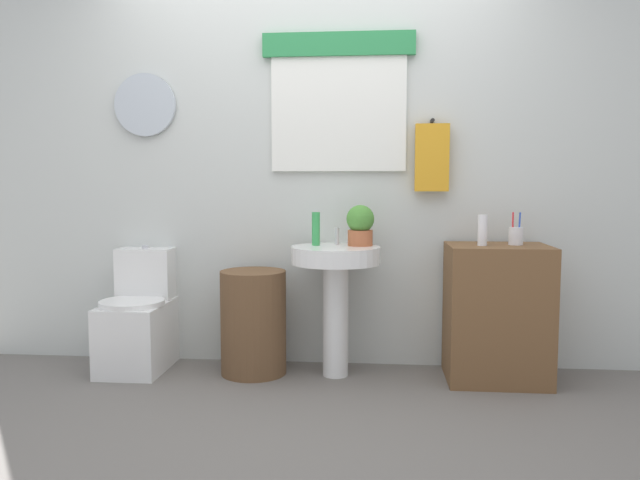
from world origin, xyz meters
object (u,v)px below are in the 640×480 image
at_px(laundry_hamper, 253,322).
at_px(pedestal_sink, 336,278).
at_px(toothbrush_cup, 516,236).
at_px(soap_bottle, 316,229).
at_px(toilet, 139,322).
at_px(lotion_bottle, 482,230).
at_px(potted_plant, 360,225).
at_px(wooden_cabinet, 497,313).

distance_m(laundry_hamper, pedestal_sink, 0.56).
bearing_deg(toothbrush_cup, soap_bottle, 178.50).
relative_size(toilet, laundry_hamper, 1.21).
bearing_deg(soap_bottle, laundry_hamper, -172.26).
bearing_deg(laundry_hamper, pedestal_sink, -0.00).
xyz_separation_m(toilet, lotion_bottle, (2.03, -0.07, 0.58)).
bearing_deg(toilet, soap_bottle, 1.00).
distance_m(soap_bottle, lotion_bottle, 0.95).
bearing_deg(potted_plant, lotion_bottle, -8.31).
height_order(soap_bottle, potted_plant, potted_plant).
height_order(pedestal_sink, wooden_cabinet, wooden_cabinet).
height_order(toilet, toothbrush_cup, toothbrush_cup).
relative_size(laundry_hamper, potted_plant, 2.58).
bearing_deg(lotion_bottle, pedestal_sink, 177.22).
bearing_deg(wooden_cabinet, toilet, 179.16).
relative_size(wooden_cabinet, toothbrush_cup, 4.22).
height_order(potted_plant, lotion_bottle, potted_plant).
xyz_separation_m(laundry_hamper, pedestal_sink, (0.49, -0.00, 0.27)).
bearing_deg(pedestal_sink, laundry_hamper, 180.00).
height_order(soap_bottle, toothbrush_cup, toothbrush_cup).
distance_m(potted_plant, lotion_bottle, 0.69).
height_order(laundry_hamper, wooden_cabinet, wooden_cabinet).
relative_size(wooden_cabinet, soap_bottle, 3.98).
bearing_deg(toothbrush_cup, pedestal_sink, -178.87).
relative_size(pedestal_sink, toothbrush_cup, 4.13).
height_order(toilet, laundry_hamper, toilet).
bearing_deg(wooden_cabinet, lotion_bottle, -157.90).
bearing_deg(laundry_hamper, toilet, 177.51).
xyz_separation_m(laundry_hamper, lotion_bottle, (1.31, -0.04, 0.56)).
bearing_deg(soap_bottle, toothbrush_cup, -1.50).
bearing_deg(wooden_cabinet, potted_plant, 175.62).
distance_m(pedestal_sink, lotion_bottle, 0.87).
bearing_deg(toilet, pedestal_sink, -1.48).
xyz_separation_m(wooden_cabinet, potted_plant, (-0.78, 0.06, 0.50)).
distance_m(laundry_hamper, wooden_cabinet, 1.41).
bearing_deg(toilet, laundry_hamper, -2.49).
distance_m(laundry_hamper, lotion_bottle, 1.43).
bearing_deg(lotion_bottle, potted_plant, 171.69).
xyz_separation_m(lotion_bottle, toothbrush_cup, (0.20, 0.06, -0.03)).
relative_size(toilet, lotion_bottle, 4.30).
xyz_separation_m(toilet, pedestal_sink, (1.20, -0.03, 0.29)).
height_order(toilet, pedestal_sink, pedestal_sink).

